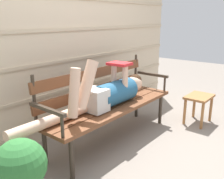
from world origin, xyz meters
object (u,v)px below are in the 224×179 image
at_px(footstool, 199,101).
at_px(reclining_person, 106,93).
at_px(potted_plant, 21,172).
at_px(park_bench, 107,100).

bearing_deg(footstool, reclining_person, 154.80).
distance_m(reclining_person, potted_plant, 1.22).
distance_m(footstool, potted_plant, 2.42).
xyz_separation_m(reclining_person, potted_plant, (-1.17, -0.20, -0.27)).
bearing_deg(potted_plant, park_bench, 12.15).
relative_size(park_bench, reclining_person, 1.02).
height_order(footstool, potted_plant, potted_plant).
xyz_separation_m(reclining_person, footstool, (1.22, -0.58, -0.29)).
bearing_deg(park_bench, footstool, -29.88).
distance_m(park_bench, footstool, 1.31).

